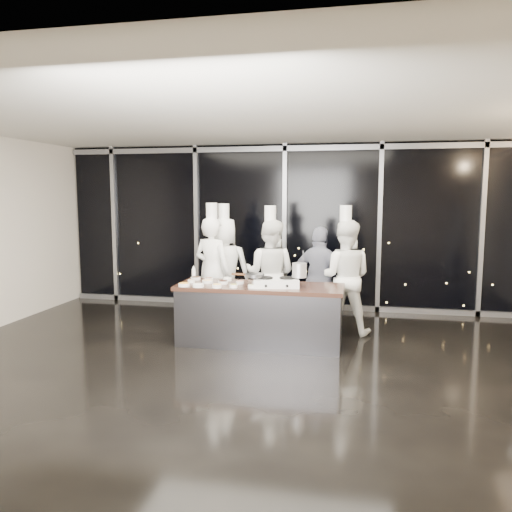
{
  "coord_description": "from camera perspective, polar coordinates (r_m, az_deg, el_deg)",
  "views": [
    {
      "loc": [
        1.41,
        -6.23,
        2.25
      ],
      "look_at": [
        -0.12,
        1.2,
        1.29
      ],
      "focal_mm": 35.0,
      "sensor_mm": 36.0,
      "label": 1
    }
  ],
  "objects": [
    {
      "name": "ground",
      "position": [
        6.77,
        -1.09,
        -12.21
      ],
      "size": [
        9.0,
        9.0,
        0.0
      ],
      "primitive_type": "plane",
      "color": "black",
      "rests_on": "ground"
    },
    {
      "name": "room_shell",
      "position": [
        6.35,
        0.42,
        7.16
      ],
      "size": [
        9.02,
        7.02,
        3.21
      ],
      "color": "beige",
      "rests_on": "ground"
    },
    {
      "name": "window_wall",
      "position": [
        9.79,
        3.32,
        3.35
      ],
      "size": [
        8.9,
        0.11,
        3.2
      ],
      "color": "black",
      "rests_on": "ground"
    },
    {
      "name": "demo_counter",
      "position": [
        7.49,
        0.43,
        -6.7
      ],
      "size": [
        2.46,
        0.86,
        0.9
      ],
      "color": "#3A393E",
      "rests_on": "ground"
    },
    {
      "name": "stove",
      "position": [
        7.25,
        2.32,
        -3.02
      ],
      "size": [
        0.71,
        0.51,
        0.14
      ],
      "rotation": [
        0.0,
        0.0,
        0.18
      ],
      "color": "white",
      "rests_on": "demo_counter"
    },
    {
      "name": "frying_pan",
      "position": [
        7.25,
        -0.23,
        -2.22
      ],
      "size": [
        0.5,
        0.33,
        0.05
      ],
      "rotation": [
        0.0,
        0.0,
        0.18
      ],
      "color": "slate",
      "rests_on": "stove"
    },
    {
      "name": "stock_pot",
      "position": [
        7.24,
        4.98,
        -1.63
      ],
      "size": [
        0.24,
        0.24,
        0.21
      ],
      "primitive_type": "cylinder",
      "rotation": [
        0.0,
        0.0,
        0.18
      ],
      "color": "silver",
      "rests_on": "stove"
    },
    {
      "name": "prep_bowls",
      "position": [
        7.48,
        -4.78,
        -3.04
      ],
      "size": [
        1.15,
        0.73,
        0.05
      ],
      "color": "white",
      "rests_on": "demo_counter"
    },
    {
      "name": "squeeze_bottle",
      "position": [
        7.99,
        -7.14,
        -1.87
      ],
      "size": [
        0.06,
        0.06,
        0.21
      ],
      "color": "white",
      "rests_on": "demo_counter"
    },
    {
      "name": "chef_far_left",
      "position": [
        8.44,
        -5.01,
        -1.72
      ],
      "size": [
        0.79,
        0.64,
        2.09
      ],
      "rotation": [
        0.0,
        0.0,
        2.81
      ],
      "color": "white",
      "rests_on": "ground"
    },
    {
      "name": "chef_left",
      "position": [
        8.74,
        -3.65,
        -1.5
      ],
      "size": [
        1.0,
        0.75,
        2.07
      ],
      "rotation": [
        0.0,
        0.0,
        3.33
      ],
      "color": "white",
      "rests_on": "ground"
    },
    {
      "name": "chef_center",
      "position": [
        8.35,
        1.62,
        -1.99
      ],
      "size": [
        0.97,
        0.81,
        2.05
      ],
      "rotation": [
        0.0,
        0.0,
        3.0
      ],
      "color": "white",
      "rests_on": "ground"
    },
    {
      "name": "guest",
      "position": [
        8.16,
        7.34,
        -2.68
      ],
      "size": [
        1.09,
        0.7,
        1.72
      ],
      "rotation": [
        0.0,
        0.0,
        2.85
      ],
      "color": "#161B3C",
      "rests_on": "ground"
    },
    {
      "name": "chef_right",
      "position": [
        8.12,
        10.07,
        -2.32
      ],
      "size": [
        0.92,
        0.74,
        2.06
      ],
      "rotation": [
        0.0,
        0.0,
        3.09
      ],
      "color": "white",
      "rests_on": "ground"
    }
  ]
}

